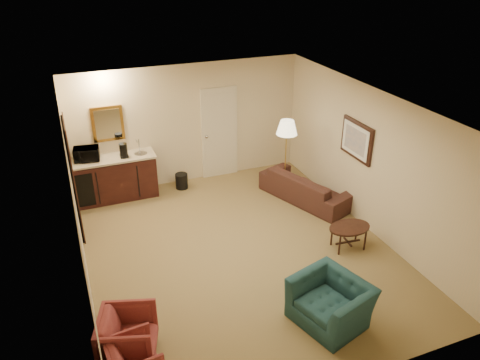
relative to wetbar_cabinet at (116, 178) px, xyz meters
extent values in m
plane|color=olive|center=(1.65, -2.72, -0.46)|extent=(6.00, 6.00, 0.00)
cube|color=beige|center=(1.65, 0.28, 0.84)|extent=(5.00, 0.02, 2.60)
cube|color=beige|center=(-0.85, -2.72, 0.84)|extent=(0.02, 6.00, 2.60)
cube|color=beige|center=(4.15, -2.72, 0.84)|extent=(0.02, 6.00, 2.60)
cube|color=white|center=(1.65, -2.72, 2.14)|extent=(5.00, 6.00, 0.02)
cube|color=beige|center=(2.35, 0.25, 0.56)|extent=(0.82, 0.06, 2.05)
cube|color=black|center=(-0.82, -1.02, 0.59)|extent=(0.06, 0.98, 2.10)
cube|color=gold|center=(0.00, 0.25, 1.09)|extent=(0.62, 0.04, 0.72)
cube|color=black|center=(4.11, -2.32, 1.09)|extent=(0.06, 0.90, 0.70)
cube|color=#361611|center=(0.00, 0.00, 0.00)|extent=(1.64, 0.58, 0.92)
imported|color=black|center=(3.60, -1.52, -0.07)|extent=(1.24, 2.07, 0.78)
imported|color=#1B3D44|center=(2.21, -4.73, -0.03)|extent=(0.90, 1.14, 0.87)
imported|color=#9A3E32|center=(-0.50, -4.72, -0.15)|extent=(0.62, 0.65, 0.61)
imported|color=#9A3E32|center=(-0.50, -4.32, -0.11)|extent=(0.82, 0.85, 0.71)
cube|color=black|center=(3.45, -3.31, -0.25)|extent=(0.79, 0.57, 0.43)
cube|color=gold|center=(3.35, -1.03, 0.35)|extent=(0.43, 0.43, 1.61)
cylinder|color=black|center=(1.35, -0.07, -0.29)|extent=(0.29, 0.29, 0.33)
imported|color=black|center=(-0.50, 0.05, 0.62)|extent=(0.52, 0.33, 0.33)
cylinder|color=black|center=(0.20, -0.08, 0.61)|extent=(0.18, 0.18, 0.30)
camera|label=1|loc=(-0.80, -8.92, 4.29)|focal=35.00mm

